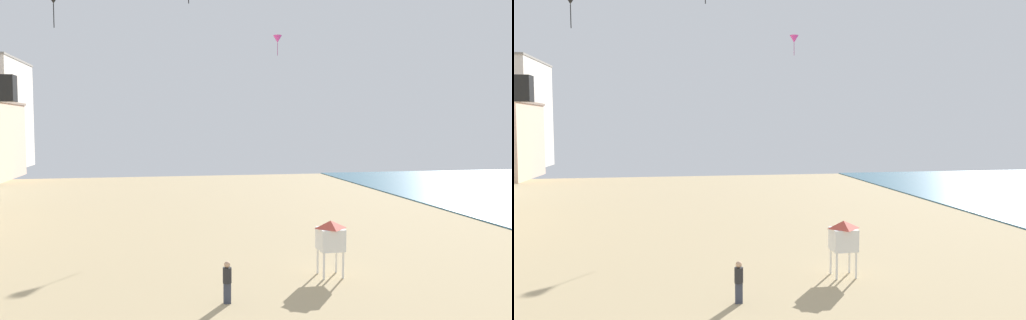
% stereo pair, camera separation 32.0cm
% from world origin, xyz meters
% --- Properties ---
extents(kite_flyer, '(0.34, 0.34, 1.64)m').
position_xyz_m(kite_flyer, '(3.15, 10.51, 0.92)').
color(kite_flyer, '#383D4C').
rests_on(kite_flyer, ground).
extents(lifeguard_stand, '(1.10, 1.10, 2.55)m').
position_xyz_m(lifeguard_stand, '(8.23, 13.12, 1.84)').
color(lifeguard_stand, white).
rests_on(lifeguard_stand, ground).
extents(kite_black_box, '(1.08, 1.08, 1.70)m').
position_xyz_m(kite_black_box, '(-8.98, 26.54, 9.23)').
color(kite_black_box, black).
extents(kite_magenta_delta, '(0.79, 0.79, 1.80)m').
position_xyz_m(kite_magenta_delta, '(11.23, 36.28, 14.64)').
color(kite_magenta_delta, '#DB3D9E').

